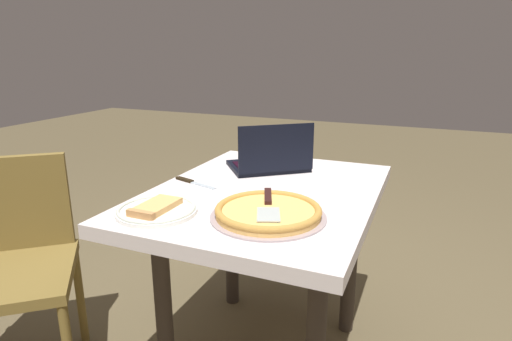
{
  "coord_description": "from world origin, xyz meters",
  "views": [
    {
      "loc": [
        1.43,
        0.56,
        1.25
      ],
      "look_at": [
        0.07,
        -0.01,
        0.83
      ],
      "focal_mm": 29.77,
      "sensor_mm": 36.0,
      "label": 1
    }
  ],
  "objects": [
    {
      "name": "dining_table",
      "position": [
        0.0,
        0.0,
        0.63
      ],
      "size": [
        1.07,
        0.82,
        0.73
      ],
      "color": "silver",
      "rests_on": "ground_plane"
    },
    {
      "name": "laptop",
      "position": [
        -0.26,
        -0.08,
        0.78
      ],
      "size": [
        0.4,
        0.41,
        0.22
      ],
      "color": "black",
      "rests_on": "dining_table"
    },
    {
      "name": "pizza_plate",
      "position": [
        0.37,
        -0.24,
        0.75
      ],
      "size": [
        0.26,
        0.26,
        0.04
      ],
      "color": "white",
      "rests_on": "dining_table"
    },
    {
      "name": "pizza_tray",
      "position": [
        0.26,
        0.11,
        0.75
      ],
      "size": [
        0.37,
        0.37,
        0.04
      ],
      "color": "#A49398",
      "rests_on": "dining_table"
    },
    {
      "name": "table_knife",
      "position": [
        0.03,
        -0.3,
        0.74
      ],
      "size": [
        0.08,
        0.21,
        0.01
      ],
      "color": "silver",
      "rests_on": "dining_table"
    },
    {
      "name": "chair_near",
      "position": [
        0.47,
        -0.84,
        0.51
      ],
      "size": [
        0.63,
        0.63,
        0.86
      ],
      "color": "brown",
      "rests_on": "ground_plane"
    }
  ]
}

